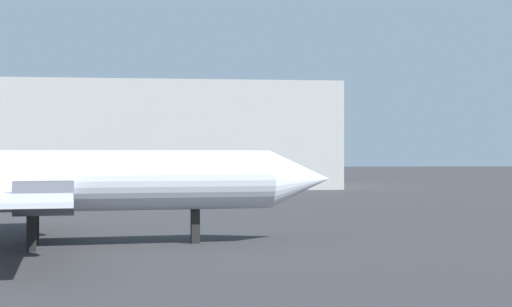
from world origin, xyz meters
The scene contains 2 objects.
airplane_on_taxiway centered at (-10.23, 34.61, 3.49)m, with size 30.52×26.04×11.35m.
terminal_building centered at (-19.07, 110.35, 7.57)m, with size 79.02×24.42×15.13m, color #B7B7B2.
Camera 1 is at (-4.19, -7.35, 4.88)m, focal length 54.61 mm.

